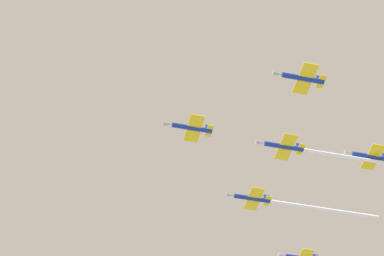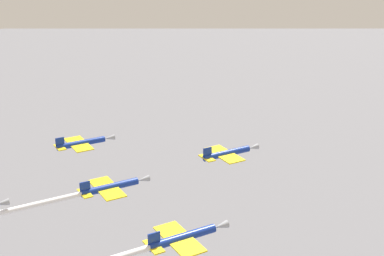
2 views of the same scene
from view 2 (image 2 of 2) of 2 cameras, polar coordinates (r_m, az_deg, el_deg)
name	(u,v)px [view 2 (image 2 of 2)]	position (r m, az deg, el deg)	size (l,w,h in m)	color
jet_lead	(228,153)	(88.05, 4.00, -2.79)	(11.29, 8.18, 2.36)	navy
jet_port_inner	(82,143)	(96.85, -12.07, -1.63)	(11.29, 8.18, 2.36)	navy
jet_port_outer	(42,203)	(76.93, -16.32, -8.00)	(43.57, 8.18, 2.36)	navy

